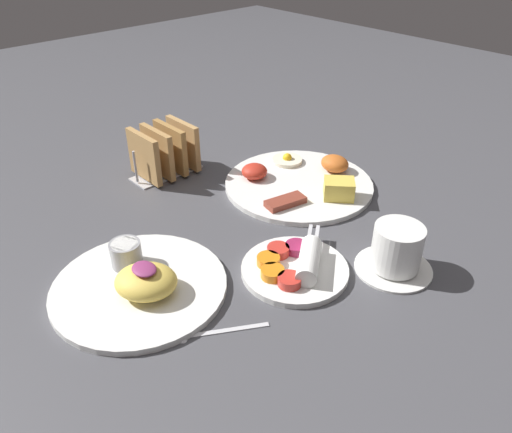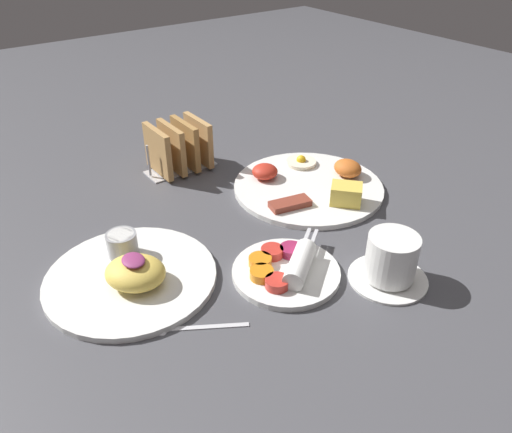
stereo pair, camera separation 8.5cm
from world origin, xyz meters
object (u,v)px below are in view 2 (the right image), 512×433
object	(u,v)px
plate_breakfast	(311,184)
coffee_cup	(391,261)
toast_rack	(179,148)
plate_condiments	(286,269)
plate_foreground	(131,273)

from	to	relation	value
plate_breakfast	coffee_cup	world-z (taller)	coffee_cup
toast_rack	plate_condiments	bearing A→B (deg)	-5.76
toast_rack	coffee_cup	world-z (taller)	toast_rack
coffee_cup	plate_foreground	bearing A→B (deg)	-125.77
plate_condiments	toast_rack	distance (m)	0.41
plate_condiments	plate_foreground	size ratio (longest dim) A/B	0.69
toast_rack	coffee_cup	distance (m)	0.51
plate_foreground	toast_rack	size ratio (longest dim) A/B	1.74
plate_condiments	plate_foreground	distance (m)	0.23
plate_foreground	coffee_cup	world-z (taller)	coffee_cup
toast_rack	coffee_cup	xyz separation A→B (m)	(0.51, 0.08, -0.01)
plate_foreground	coffee_cup	bearing A→B (deg)	54.23
plate_condiments	plate_breakfast	bearing A→B (deg)	130.79
plate_breakfast	coffee_cup	size ratio (longest dim) A/B	2.46
plate_breakfast	coffee_cup	distance (m)	0.29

